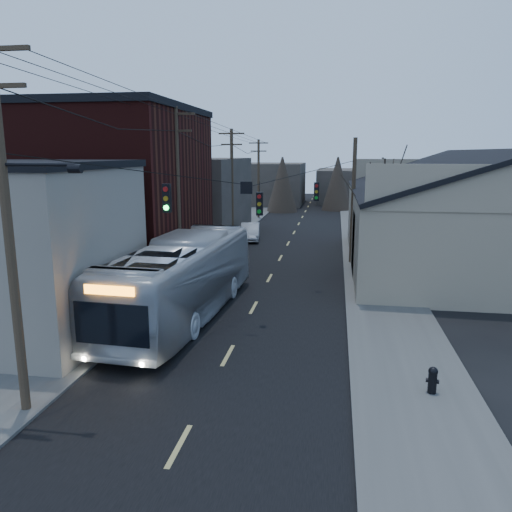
{
  "coord_description": "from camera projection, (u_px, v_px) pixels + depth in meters",
  "views": [
    {
      "loc": [
        3.83,
        -9.26,
        7.5
      ],
      "look_at": [
        0.41,
        12.2,
        3.0
      ],
      "focal_mm": 35.0,
      "sensor_mm": 36.0,
      "label": 1
    }
  ],
  "objects": [
    {
      "name": "building_far_right",
      "position": [
        357.0,
        186.0,
        77.17
      ],
      "size": [
        12.0,
        14.0,
        5.0
      ],
      "primitive_type": "cube",
      "color": "#35312B",
      "rests_on": "ground"
    },
    {
      "name": "warehouse",
      "position": [
        476.0,
        228.0,
        32.69
      ],
      "size": [
        16.16,
        20.6,
        7.73
      ],
      "color": "gray",
      "rests_on": "ground"
    },
    {
      "name": "bus",
      "position": [
        182.0,
        279.0,
        22.85
      ],
      "size": [
        3.95,
        13.45,
        3.7
      ],
      "primitive_type": "imported",
      "rotation": [
        0.0,
        0.0,
        3.08
      ],
      "color": "#AEB3BA",
      "rests_on": "ground"
    },
    {
      "name": "ground",
      "position": [
        152.0,
        497.0,
        11.07
      ],
      "size": [
        160.0,
        160.0,
        0.0
      ],
      "primitive_type": "plane",
      "color": "black",
      "rests_on": "ground"
    },
    {
      "name": "utility_lines",
      "position": [
        233.0,
        191.0,
        33.89
      ],
      "size": [
        11.24,
        45.28,
        10.5
      ],
      "color": "#382B1E",
      "rests_on": "ground"
    },
    {
      "name": "road_surface",
      "position": [
        286.0,
        248.0,
        40.08
      ],
      "size": [
        9.0,
        110.0,
        0.02
      ],
      "primitive_type": "cube",
      "color": "black",
      "rests_on": "ground"
    },
    {
      "name": "building_far_left",
      "position": [
        269.0,
        184.0,
        74.24
      ],
      "size": [
        10.0,
        12.0,
        6.0
      ],
      "primitive_type": "cube",
      "color": "#35312B",
      "rests_on": "ground"
    },
    {
      "name": "fire_hydrant",
      "position": [
        433.0,
        379.0,
        15.56
      ],
      "size": [
        0.42,
        0.3,
        0.86
      ],
      "rotation": [
        0.0,
        0.0,
        -0.24
      ],
      "color": "black",
      "rests_on": "sidewalk_right"
    },
    {
      "name": "sidewalk_right",
      "position": [
        368.0,
        250.0,
        39.07
      ],
      "size": [
        4.0,
        110.0,
        0.12
      ],
      "primitive_type": "cube",
      "color": "#474744",
      "rests_on": "ground"
    },
    {
      "name": "parked_car",
      "position": [
        250.0,
        232.0,
        43.52
      ],
      "size": [
        2.15,
        4.69,
        1.49
      ],
      "primitive_type": "imported",
      "rotation": [
        0.0,
        0.0,
        0.13
      ],
      "color": "#AEB2B6",
      "rests_on": "ground"
    },
    {
      "name": "building_left_far",
      "position": [
        192.0,
        196.0,
        46.63
      ],
      "size": [
        9.0,
        14.0,
        7.0
      ],
      "primitive_type": "cube",
      "color": "#35312B",
      "rests_on": "ground"
    },
    {
      "name": "building_clapboard",
      "position": [
        18.0,
        252.0,
        20.45
      ],
      "size": [
        8.0,
        8.0,
        7.0
      ],
      "primitive_type": "cube",
      "color": "gray",
      "rests_on": "ground"
    },
    {
      "name": "building_brick",
      "position": [
        110.0,
        194.0,
        30.93
      ],
      "size": [
        10.0,
        12.0,
        10.0
      ],
      "primitive_type": "cube",
      "color": "black",
      "rests_on": "ground"
    },
    {
      "name": "sidewalk_left",
      "position": [
        207.0,
        245.0,
        41.07
      ],
      "size": [
        4.0,
        110.0,
        0.12
      ],
      "primitive_type": "cube",
      "color": "#474744",
      "rests_on": "ground"
    },
    {
      "name": "bare_tree",
      "position": [
        382.0,
        222.0,
        28.68
      ],
      "size": [
        0.4,
        0.4,
        7.2
      ],
      "primitive_type": "cone",
      "color": "black",
      "rests_on": "ground"
    }
  ]
}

